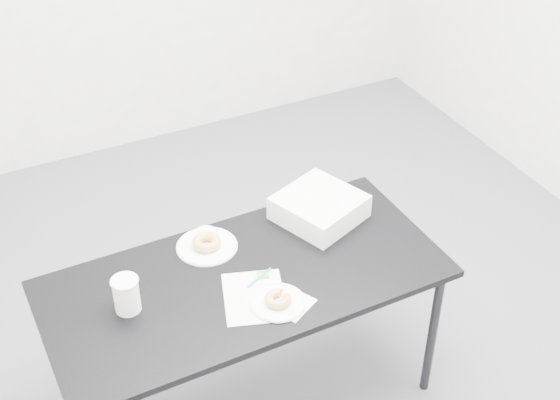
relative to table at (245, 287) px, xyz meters
name	(u,v)px	position (x,y,z in m)	size (l,w,h in m)	color
floor	(271,350)	(0.20, 0.20, -0.64)	(4.00, 4.00, 0.00)	#4C4B50
table	(245,287)	(0.00, 0.00, 0.00)	(1.52, 0.73, 0.69)	black
scorecard	(254,297)	(-0.02, -0.12, 0.05)	(0.22, 0.28, 0.00)	white
logo_patch	(263,275)	(0.06, -0.03, 0.06)	(0.04, 0.04, 0.00)	green
pen	(259,278)	(0.04, -0.04, 0.06)	(0.01, 0.01, 0.13)	#0E9C91
napkin	(290,303)	(0.09, -0.21, 0.05)	(0.14, 0.14, 0.00)	white
plate_near	(278,303)	(0.05, -0.19, 0.06)	(0.21, 0.21, 0.01)	white
donut_near	(278,299)	(0.05, -0.19, 0.08)	(0.10, 0.10, 0.03)	#CE8941
plate_far	(207,246)	(-0.06, 0.22, 0.06)	(0.24, 0.24, 0.01)	white
donut_far	(207,242)	(-0.06, 0.22, 0.08)	(0.11, 0.11, 0.04)	#CE8941
coffee_cup	(126,295)	(-0.44, 0.03, 0.12)	(0.09, 0.09, 0.14)	white
cup_lid	(206,233)	(-0.03, 0.30, 0.06)	(0.09, 0.09, 0.01)	white
bakery_box	(319,207)	(0.43, 0.20, 0.10)	(0.31, 0.31, 0.10)	silver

